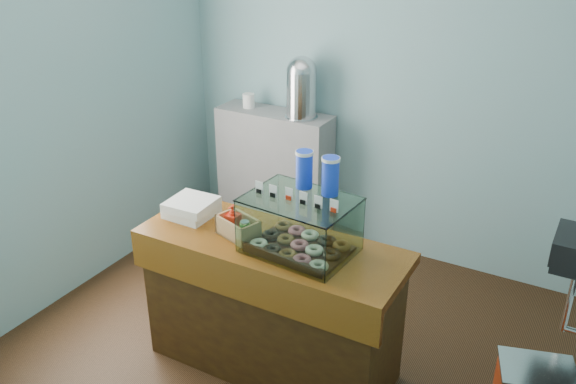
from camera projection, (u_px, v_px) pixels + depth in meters
The scene contains 8 objects.
ground at pixel (291, 341), 4.10m from camera, with size 3.50×3.50×0.00m, color black.
room_shell at pixel (297, 96), 3.37m from camera, with size 3.54×3.04×2.82m.
counter at pixel (271, 305), 3.71m from camera, with size 1.60×0.60×0.90m.
back_shelf at pixel (275, 172), 5.31m from camera, with size 1.00×0.32×1.10m, color gray.
display_case at pixel (303, 221), 3.38m from camera, with size 0.62×0.48×0.54m.
condiment_crate at pixel (237, 226), 3.56m from camera, with size 0.28×0.22×0.18m.
pastry_boxes at pixel (191, 208), 3.79m from camera, with size 0.29×0.29×0.11m.
coffee_urn at pixel (302, 86), 4.83m from camera, with size 0.27×0.27×0.50m.
Camera 1 is at (1.58, -2.87, 2.66)m, focal length 38.00 mm.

